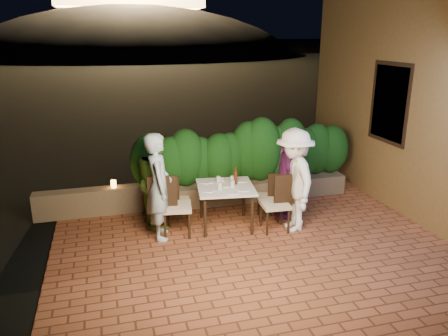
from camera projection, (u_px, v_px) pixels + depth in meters
name	position (u px, v px, depth m)	size (l,w,h in m)	color
ground	(280.00, 252.00, 6.88)	(400.00, 400.00, 0.00)	black
terrace_floor	(268.00, 242.00, 7.36)	(7.00, 6.00, 0.15)	brown
building_wall	(412.00, 73.00, 8.88)	(1.60, 5.00, 5.00)	brown
window_pane	(391.00, 103.00, 8.37)	(0.08, 1.00, 1.40)	black
window_frame	(390.00, 103.00, 8.37)	(0.06, 1.15, 1.55)	black
planter	(247.00, 190.00, 8.98)	(4.20, 0.55, 0.40)	brown
hedge	(247.00, 155.00, 8.76)	(4.00, 0.70, 1.10)	#144413
parapet	(95.00, 202.00, 8.21)	(2.20, 0.30, 0.50)	brown
hill	(135.00, 84.00, 63.81)	(52.00, 40.00, 22.00)	black
dining_table	(225.00, 206.00, 7.67)	(0.97, 0.97, 0.75)	white
plate_nw	(209.00, 190.00, 7.34)	(0.20, 0.20, 0.01)	white
plate_sw	(206.00, 182.00, 7.76)	(0.23, 0.23, 0.01)	white
plate_ne	(243.00, 189.00, 7.39)	(0.22, 0.22, 0.01)	white
plate_se	(241.00, 180.00, 7.83)	(0.24, 0.24, 0.01)	white
plate_centre	(225.00, 185.00, 7.59)	(0.20, 0.20, 0.01)	white
plate_front	(232.00, 193.00, 7.24)	(0.22, 0.22, 0.01)	white
glass_nw	(220.00, 186.00, 7.38)	(0.07, 0.07, 0.12)	silver
glass_sw	(218.00, 180.00, 7.71)	(0.07, 0.07, 0.12)	silver
glass_ne	(232.00, 184.00, 7.50)	(0.07, 0.07, 0.12)	silver
glass_se	(232.00, 179.00, 7.73)	(0.07, 0.07, 0.12)	silver
beer_bottle	(236.00, 175.00, 7.62)	(0.06, 0.06, 0.32)	#481D0C
bowl	(221.00, 180.00, 7.82)	(0.16, 0.16, 0.04)	white
chair_left_front	(177.00, 206.00, 7.30)	(0.49, 0.49, 1.06)	black
chair_left_back	(178.00, 200.00, 7.76)	(0.41, 0.41, 0.88)	black
chair_right_front	(275.00, 203.00, 7.48)	(0.46, 0.46, 1.00)	black
chair_right_back	(269.00, 196.00, 7.97)	(0.40, 0.40, 0.87)	black
diner_blue	(159.00, 187.00, 7.11)	(0.65, 0.43, 1.79)	#A9CADA
diner_green	(157.00, 180.00, 7.64)	(0.81, 0.63, 1.66)	#7CC53D
diner_white	(294.00, 180.00, 7.42)	(1.16, 0.66, 1.79)	white
diner_purple	(286.00, 176.00, 7.93)	(0.94, 0.39, 1.61)	#672263
parapet_lamp	(114.00, 184.00, 8.21)	(0.10, 0.10, 0.14)	orange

